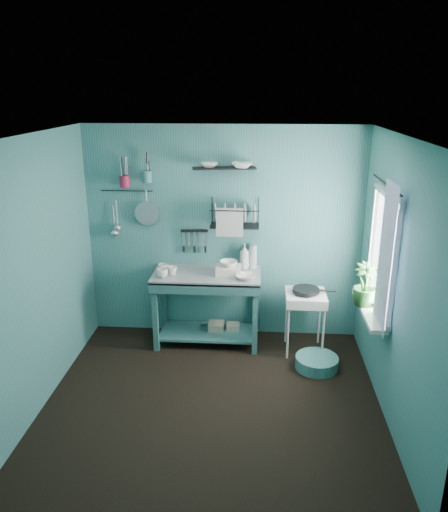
# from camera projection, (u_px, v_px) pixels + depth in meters

# --- Properties ---
(floor) EXTENTS (3.20, 3.20, 0.00)m
(floor) POSITION_uv_depth(u_px,v_px,m) (213.00, 402.00, 4.81)
(floor) COLOR black
(floor) RESTS_ON ground
(ceiling) EXTENTS (3.20, 3.20, 0.00)m
(ceiling) POSITION_uv_depth(u_px,v_px,m) (210.00, 137.00, 4.01)
(ceiling) COLOR silver
(ceiling) RESTS_ON ground
(wall_back) EXTENTS (3.20, 0.00, 3.20)m
(wall_back) POSITION_uv_depth(u_px,v_px,m) (224.00, 234.00, 5.82)
(wall_back) COLOR #3A7676
(wall_back) RESTS_ON ground
(wall_front) EXTENTS (3.20, 0.00, 3.20)m
(wall_front) POSITION_uv_depth(u_px,v_px,m) (188.00, 373.00, 2.99)
(wall_front) COLOR #3A7676
(wall_front) RESTS_ON ground
(wall_left) EXTENTS (0.00, 3.00, 3.00)m
(wall_left) POSITION_uv_depth(u_px,v_px,m) (36.00, 277.00, 4.51)
(wall_left) COLOR #3A7676
(wall_left) RESTS_ON ground
(wall_right) EXTENTS (0.00, 3.00, 3.00)m
(wall_right) POSITION_uv_depth(u_px,v_px,m) (396.00, 286.00, 4.30)
(wall_right) COLOR #3A7676
(wall_right) RESTS_ON ground
(work_counter) EXTENTS (1.32, 0.85, 0.87)m
(work_counter) POSITION_uv_depth(u_px,v_px,m) (207.00, 308.00, 5.82)
(work_counter) COLOR #2D5E5E
(work_counter) RESTS_ON floor
(mug_left) EXTENTS (0.12, 0.12, 0.10)m
(mug_left) POSITION_uv_depth(u_px,v_px,m) (162.00, 273.00, 5.55)
(mug_left) COLOR white
(mug_left) RESTS_ON work_counter
(mug_mid) EXTENTS (0.14, 0.14, 0.09)m
(mug_mid) POSITION_uv_depth(u_px,v_px,m) (173.00, 270.00, 5.63)
(mug_mid) COLOR white
(mug_mid) RESTS_ON work_counter
(mug_right) EXTENTS (0.17, 0.17, 0.10)m
(mug_right) POSITION_uv_depth(u_px,v_px,m) (163.00, 268.00, 5.70)
(mug_right) COLOR white
(mug_right) RESTS_ON work_counter
(wash_tub) EXTENTS (0.28, 0.22, 0.10)m
(wash_tub) POSITION_uv_depth(u_px,v_px,m) (229.00, 270.00, 5.63)
(wash_tub) COLOR silver
(wash_tub) RESTS_ON work_counter
(tub_bowl) EXTENTS (0.20, 0.19, 0.06)m
(tub_bowl) POSITION_uv_depth(u_px,v_px,m) (229.00, 264.00, 5.60)
(tub_bowl) COLOR white
(tub_bowl) RESTS_ON wash_tub
(soap_bottle) EXTENTS (0.12, 0.12, 0.30)m
(soap_bottle) POSITION_uv_depth(u_px,v_px,m) (244.00, 256.00, 5.79)
(soap_bottle) COLOR silver
(soap_bottle) RESTS_ON work_counter
(water_bottle) EXTENTS (0.09, 0.09, 0.28)m
(water_bottle) POSITION_uv_depth(u_px,v_px,m) (253.00, 256.00, 5.81)
(water_bottle) COLOR #B0BEC4
(water_bottle) RESTS_ON work_counter
(counter_bowl) EXTENTS (0.22, 0.22, 0.05)m
(counter_bowl) POSITION_uv_depth(u_px,v_px,m) (246.00, 277.00, 5.50)
(counter_bowl) COLOR white
(counter_bowl) RESTS_ON work_counter
(hotplate_stand) EXTENTS (0.50, 0.50, 0.71)m
(hotplate_stand) POSITION_uv_depth(u_px,v_px,m) (304.00, 322.00, 5.64)
(hotplate_stand) COLOR white
(hotplate_stand) RESTS_ON floor
(frying_pan) EXTENTS (0.30, 0.30, 0.03)m
(frying_pan) POSITION_uv_depth(u_px,v_px,m) (306.00, 290.00, 5.52)
(frying_pan) COLOR black
(frying_pan) RESTS_ON hotplate_stand
(knife_strip) EXTENTS (0.32, 0.05, 0.03)m
(knife_strip) POSITION_uv_depth(u_px,v_px,m) (194.00, 231.00, 5.80)
(knife_strip) COLOR black
(knife_strip) RESTS_ON wall_back
(dish_rack) EXTENTS (0.58, 0.33, 0.32)m
(dish_rack) POSITION_uv_depth(u_px,v_px,m) (235.00, 213.00, 5.60)
(dish_rack) COLOR black
(dish_rack) RESTS_ON wall_back
(upper_shelf) EXTENTS (0.72, 0.27, 0.01)m
(upper_shelf) POSITION_uv_depth(u_px,v_px,m) (224.00, 168.00, 5.48)
(upper_shelf) COLOR black
(upper_shelf) RESTS_ON wall_back
(shelf_bowl_left) EXTENTS (0.22, 0.22, 0.05)m
(shelf_bowl_left) POSITION_uv_depth(u_px,v_px,m) (209.00, 162.00, 5.47)
(shelf_bowl_left) COLOR white
(shelf_bowl_left) RESTS_ON upper_shelf
(shelf_bowl_right) EXTENTS (0.25, 0.25, 0.06)m
(shelf_bowl_right) POSITION_uv_depth(u_px,v_px,m) (242.00, 170.00, 5.47)
(shelf_bowl_right) COLOR white
(shelf_bowl_right) RESTS_ON upper_shelf
(utensil_cup_magenta) EXTENTS (0.11, 0.11, 0.13)m
(utensil_cup_magenta) POSITION_uv_depth(u_px,v_px,m) (125.00, 181.00, 5.62)
(utensil_cup_magenta) COLOR #A31E3A
(utensil_cup_magenta) RESTS_ON wall_back
(utensil_cup_teal) EXTENTS (0.11, 0.11, 0.13)m
(utensil_cup_teal) POSITION_uv_depth(u_px,v_px,m) (147.00, 177.00, 5.59)
(utensil_cup_teal) COLOR teal
(utensil_cup_teal) RESTS_ON wall_back
(colander) EXTENTS (0.28, 0.03, 0.28)m
(colander) POSITION_uv_depth(u_px,v_px,m) (147.00, 213.00, 5.76)
(colander) COLOR #B0B3B9
(colander) RESTS_ON wall_back
(ladle_outer) EXTENTS (0.01, 0.01, 0.30)m
(ladle_outer) POSITION_uv_depth(u_px,v_px,m) (117.00, 213.00, 5.79)
(ladle_outer) COLOR #B0B3B9
(ladle_outer) RESTS_ON wall_back
(ladle_inner) EXTENTS (0.01, 0.01, 0.30)m
(ladle_inner) POSITION_uv_depth(u_px,v_px,m) (114.00, 218.00, 5.81)
(ladle_inner) COLOR #B0B3B9
(ladle_inner) RESTS_ON wall_back
(hook_rail) EXTENTS (0.60, 0.01, 0.01)m
(hook_rail) POSITION_uv_depth(u_px,v_px,m) (127.00, 191.00, 5.71)
(hook_rail) COLOR black
(hook_rail) RESTS_ON wall_back
(window_glass) EXTENTS (0.00, 1.10, 1.10)m
(window_glass) POSITION_uv_depth(u_px,v_px,m) (384.00, 253.00, 4.68)
(window_glass) COLOR white
(window_glass) RESTS_ON wall_right
(windowsill) EXTENTS (0.16, 0.95, 0.04)m
(windowsill) POSITION_uv_depth(u_px,v_px,m) (369.00, 310.00, 4.87)
(windowsill) COLOR white
(windowsill) RESTS_ON wall_right
(curtain) EXTENTS (0.00, 1.35, 1.35)m
(curtain) POSITION_uv_depth(u_px,v_px,m) (385.00, 258.00, 4.38)
(curtain) COLOR white
(curtain) RESTS_ON wall_right
(curtain_rod) EXTENTS (0.02, 1.05, 0.02)m
(curtain_rod) POSITION_uv_depth(u_px,v_px,m) (386.00, 184.00, 4.47)
(curtain_rod) COLOR black
(curtain_rod) RESTS_ON wall_right
(potted_plant) EXTENTS (0.29, 0.29, 0.43)m
(potted_plant) POSITION_uv_depth(u_px,v_px,m) (365.00, 284.00, 4.87)
(potted_plant) COLOR #265C24
(potted_plant) RESTS_ON windowsill
(storage_tin_large) EXTENTS (0.18, 0.18, 0.22)m
(storage_tin_large) POSITION_uv_depth(u_px,v_px,m) (216.00, 331.00, 5.96)
(storage_tin_large) COLOR gray
(storage_tin_large) RESTS_ON floor
(storage_tin_small) EXTENTS (0.15, 0.15, 0.20)m
(storage_tin_small) POSITION_uv_depth(u_px,v_px,m) (233.00, 331.00, 5.98)
(storage_tin_small) COLOR gray
(storage_tin_small) RESTS_ON floor
(floor_basin) EXTENTS (0.46, 0.46, 0.13)m
(floor_basin) POSITION_uv_depth(u_px,v_px,m) (317.00, 362.00, 5.37)
(floor_basin) COLOR teal
(floor_basin) RESTS_ON floor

